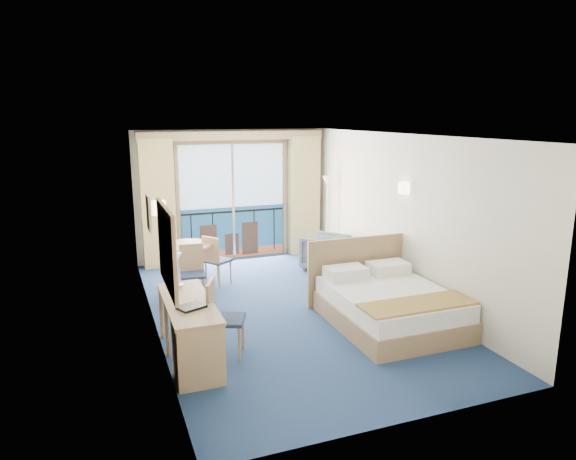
% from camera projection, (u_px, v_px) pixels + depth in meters
% --- Properties ---
extents(floor, '(6.50, 6.50, 0.00)m').
position_uv_depth(floor, '(287.00, 309.00, 8.06)').
color(floor, navy).
rests_on(floor, ground).
extents(room_walls, '(4.04, 6.54, 2.72)m').
position_uv_depth(room_walls, '(287.00, 198.00, 7.67)').
color(room_walls, beige).
rests_on(room_walls, ground).
extents(balcony_door, '(2.36, 0.03, 2.52)m').
position_uv_depth(balcony_door, '(233.00, 205.00, 10.74)').
color(balcony_door, navy).
rests_on(balcony_door, room_walls).
extents(curtain_left, '(0.65, 0.22, 2.55)m').
position_uv_depth(curtain_left, '(158.00, 204.00, 10.05)').
color(curtain_left, tan).
rests_on(curtain_left, room_walls).
extents(curtain_right, '(0.65, 0.22, 2.55)m').
position_uv_depth(curtain_right, '(304.00, 196.00, 11.11)').
color(curtain_right, tan).
rests_on(curtain_right, room_walls).
extents(pelmet, '(3.80, 0.25, 0.18)m').
position_uv_depth(pelmet, '(233.00, 135.00, 10.32)').
color(pelmet, tan).
rests_on(pelmet, room_walls).
extents(mirror, '(0.05, 1.25, 0.95)m').
position_uv_depth(mirror, '(167.00, 248.00, 5.67)').
color(mirror, tan).
rests_on(mirror, room_walls).
extents(wall_print, '(0.04, 0.42, 0.52)m').
position_uv_depth(wall_print, '(149.00, 213.00, 7.44)').
color(wall_print, tan).
rests_on(wall_print, room_walls).
extents(sconce_left, '(0.18, 0.18, 0.18)m').
position_uv_depth(sconce_left, '(159.00, 208.00, 6.44)').
color(sconce_left, '#FEE2B2').
rests_on(sconce_left, room_walls).
extents(sconce_right, '(0.18, 0.18, 0.18)m').
position_uv_depth(sconce_right, '(404.00, 188.00, 8.18)').
color(sconce_right, '#FEE2B2').
rests_on(sconce_right, room_walls).
extents(bed, '(1.73, 2.06, 1.09)m').
position_uv_depth(bed, '(388.00, 304.00, 7.46)').
color(bed, tan).
rests_on(bed, ground).
extents(nightstand, '(0.45, 0.43, 0.59)m').
position_uv_depth(nightstand, '(378.00, 276.00, 8.80)').
color(nightstand, tan).
rests_on(nightstand, ground).
extents(phone, '(0.20, 0.16, 0.08)m').
position_uv_depth(phone, '(379.00, 256.00, 8.75)').
color(phone, silver).
rests_on(phone, nightstand).
extents(armchair, '(1.07, 1.08, 0.71)m').
position_uv_depth(armchair, '(325.00, 252.00, 10.04)').
color(armchair, '#495159').
rests_on(armchair, ground).
extents(floor_lamp, '(0.24, 0.24, 1.76)m').
position_uv_depth(floor_lamp, '(328.00, 197.00, 10.55)').
color(floor_lamp, silver).
rests_on(floor_lamp, ground).
extents(desk, '(0.56, 1.63, 0.77)m').
position_uv_depth(desk, '(196.00, 342.00, 5.94)').
color(desk, tan).
rests_on(desk, ground).
extents(desk_chair, '(0.56, 0.56, 0.98)m').
position_uv_depth(desk_chair, '(220.00, 313.00, 6.44)').
color(desk_chair, '#1C2A43').
rests_on(desk_chair, ground).
extents(folder, '(0.37, 0.33, 0.03)m').
position_uv_depth(folder, '(191.00, 307.00, 6.04)').
color(folder, black).
rests_on(folder, desk).
extents(desk_lamp, '(0.12, 0.12, 0.45)m').
position_uv_depth(desk_lamp, '(178.00, 263.00, 6.70)').
color(desk_lamp, silver).
rests_on(desk_lamp, desk).
extents(round_table, '(0.87, 0.87, 0.78)m').
position_uv_depth(round_table, '(187.00, 255.00, 8.98)').
color(round_table, tan).
rests_on(round_table, ground).
extents(table_chair_a, '(0.55, 0.54, 0.90)m').
position_uv_depth(table_chair_a, '(215.00, 257.00, 9.12)').
color(table_chair_a, '#1C2A43').
rests_on(table_chair_a, ground).
extents(table_chair_b, '(0.44, 0.45, 0.92)m').
position_uv_depth(table_chair_b, '(192.00, 269.00, 8.41)').
color(table_chair_b, '#1C2A43').
rests_on(table_chair_b, ground).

